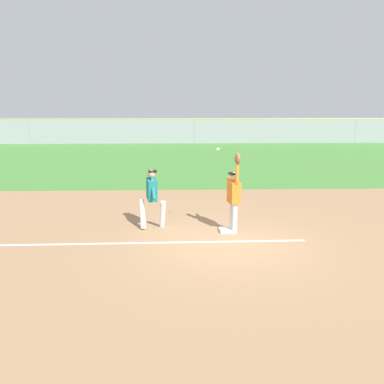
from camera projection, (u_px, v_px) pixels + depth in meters
ground_plane at (228, 242)px, 10.90m from camera, size 73.66×73.66×0.00m
outfield_grass at (200, 159)px, 25.38m from camera, size 52.72×17.13×0.01m
chalk_foul_line at (77, 244)px, 10.78m from camera, size 12.00×0.30×0.01m
first_base at (226, 230)px, 11.77m from camera, size 0.39×0.39×0.08m
fielder at (234, 193)px, 11.49m from camera, size 0.35×0.89×2.28m
runner at (152, 195)px, 11.86m from camera, size 0.82×0.84×1.72m
baseball at (218, 149)px, 11.21m from camera, size 0.07×0.07×0.07m
outfield_fence at (195, 131)px, 33.50m from camera, size 52.80×0.08×2.00m
parked_car_silver at (104, 132)px, 36.63m from camera, size 4.58×2.49×1.25m
parked_car_blue at (174, 132)px, 36.63m from camera, size 4.53×2.38×1.25m
parked_car_black at (251, 132)px, 36.61m from camera, size 4.45×2.21×1.25m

